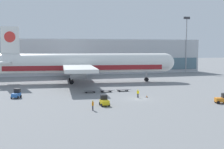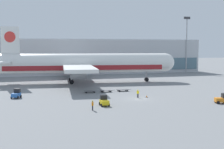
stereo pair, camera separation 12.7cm
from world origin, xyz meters
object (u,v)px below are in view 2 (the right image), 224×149
object	(u,v)px
baggage_tug_far	(16,94)
baggage_dolly_second	(106,91)
ground_crew_far	(93,104)
baggage_dolly_lead	(90,91)
baggage_dolly_third	(123,90)
ground_crew_near	(138,93)
baggage_tug_mid	(222,99)
airplane_main	(82,64)
light_mast	(187,40)
traffic_cone_near	(105,97)
traffic_cone_far	(147,96)
baggage_tug_foreground	(104,101)

from	to	relation	value
baggage_tug_far	baggage_dolly_second	world-z (taller)	baggage_tug_far
ground_crew_far	baggage_dolly_lead	bearing A→B (deg)	24.26
baggage_dolly_third	ground_crew_near	world-z (taller)	ground_crew_near
ground_crew_far	baggage_tug_mid	bearing A→B (deg)	-55.90
baggage_tug_mid	baggage_tug_far	world-z (taller)	same
airplane_main	baggage_dolly_third	size ratio (longest dim) A/B	15.65
airplane_main	baggage_dolly_lead	world-z (taller)	airplane_main
light_mast	baggage_dolly_lead	xyz separation A→B (m)	(-52.80, -45.58, -13.30)
airplane_main	ground_crew_near	distance (m)	32.25
traffic_cone_near	light_mast	bearing A→B (deg)	46.48
baggage_dolly_second	light_mast	bearing A→B (deg)	43.37
baggage_dolly_second	ground_crew_near	bearing A→B (deg)	-66.74
baggage_dolly_lead	ground_crew_near	world-z (taller)	ground_crew_near
ground_crew_near	baggage_dolly_third	bearing A→B (deg)	137.99
baggage_tug_mid	traffic_cone_far	bearing A→B (deg)	151.97
traffic_cone_far	baggage_dolly_lead	bearing A→B (deg)	135.44
ground_crew_near	ground_crew_far	size ratio (longest dim) A/B	1.03
traffic_cone_far	light_mast	bearing A→B (deg)	52.85
traffic_cone_far	baggage_tug_foreground	bearing A→B (deg)	-150.48
baggage_dolly_second	baggage_dolly_lead	bearing A→B (deg)	178.64
ground_crew_near	traffic_cone_near	bearing A→B (deg)	-146.17
baggage_dolly_lead	traffic_cone_far	xyz separation A→B (m)	(10.46, -10.30, -0.12)
baggage_dolly_third	traffic_cone_near	size ratio (longest dim) A/B	5.94
traffic_cone_far	ground_crew_near	bearing A→B (deg)	179.47
ground_crew_near	ground_crew_far	world-z (taller)	ground_crew_near
baggage_tug_foreground	traffic_cone_far	bearing A→B (deg)	-59.24
baggage_dolly_second	traffic_cone_far	bearing A→B (deg)	-57.55
airplane_main	ground_crew_far	bearing A→B (deg)	-91.76
baggage_tug_foreground	traffic_cone_near	xyz separation A→B (m)	(2.55, 8.35, -0.57)
baggage_dolly_third	ground_crew_far	xyz separation A→B (m)	(-12.65, -20.57, 0.67)
baggage_tug_foreground	traffic_cone_near	world-z (taller)	baggage_tug_foreground
baggage_dolly_lead	ground_crew_near	distance (m)	13.28
airplane_main	traffic_cone_near	size ratio (longest dim) A/B	92.86
baggage_tug_foreground	ground_crew_far	size ratio (longest dim) A/B	1.39
baggage_tug_far	ground_crew_far	xyz separation A→B (m)	(12.80, -17.76, 0.19)
baggage_tug_mid	baggage_dolly_third	size ratio (longest dim) A/B	0.74
baggage_tug_mid	baggage_dolly_lead	bearing A→B (deg)	151.87
traffic_cone_far	baggage_dolly_second	bearing A→B (deg)	122.23
light_mast	baggage_tug_far	xyz separation A→B (m)	(-69.83, -48.36, -12.81)
baggage_tug_far	traffic_cone_far	size ratio (longest dim) A/B	5.08
baggage_tug_foreground	traffic_cone_far	size ratio (longest dim) A/B	4.54
airplane_main	baggage_tug_far	size ratio (longest dim) A/B	20.80
baggage_tug_far	ground_crew_near	xyz separation A→B (m)	(25.39, -7.51, 0.22)
baggage_tug_far	baggage_dolly_second	distance (m)	21.24
ground_crew_near	ground_crew_far	distance (m)	16.23
baggage_dolly_third	baggage_dolly_second	bearing A→B (deg)	-177.86
airplane_main	baggage_dolly_second	size ratio (longest dim) A/B	15.65
baggage_tug_far	traffic_cone_near	size ratio (longest dim) A/B	4.46
baggage_tug_far	traffic_cone_near	distance (m)	19.35
baggage_tug_foreground	ground_crew_far	world-z (taller)	baggage_tug_foreground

